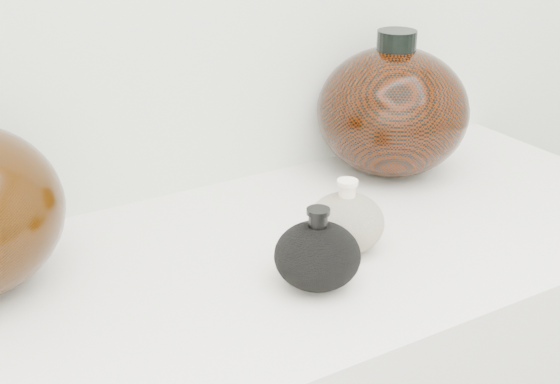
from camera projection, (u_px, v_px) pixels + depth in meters
black_gourd_vase at (317, 255)px, 0.94m from camera, size 0.12×0.12×0.10m
cream_gourd_vase at (346, 222)px, 1.03m from camera, size 0.11×0.11×0.10m
right_round_pot at (392, 111)px, 1.25m from camera, size 0.28×0.28×0.23m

